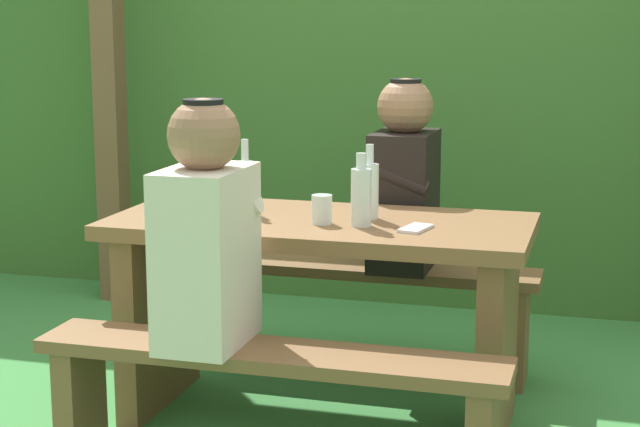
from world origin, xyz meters
TOP-DOWN VIEW (x-y plane):
  - ground_plane at (0.00, 0.00)m, footprint 12.00×12.00m
  - hedge_backdrop at (0.00, 1.83)m, footprint 6.40×0.65m
  - pergola_post_left at (-1.39, 1.22)m, footprint 0.12×0.12m
  - picnic_table at (0.00, 0.00)m, footprint 1.40×0.64m
  - bench_near at (0.00, -0.54)m, footprint 1.40×0.24m
  - bench_far at (0.00, 0.54)m, footprint 1.40×0.24m
  - person_white_shirt at (-0.19, -0.53)m, footprint 0.25×0.35m
  - person_black_coat at (0.18, 0.53)m, footprint 0.25×0.35m
  - drinking_glass at (0.03, -0.08)m, footprint 0.07×0.07m
  - bottle_left at (0.16, 0.05)m, footprint 0.06×0.06m
  - bottle_right at (0.16, -0.08)m, footprint 0.07×0.07m
  - bottle_center at (-0.27, 0.03)m, footprint 0.06×0.06m
  - cell_phone at (0.34, -0.09)m, footprint 0.10×0.15m

SIDE VIEW (x-z plane):
  - ground_plane at x=0.00m, z-range 0.00..0.00m
  - bench_near at x=0.00m, z-range 0.09..0.52m
  - bench_far at x=0.00m, z-range 0.09..0.52m
  - picnic_table at x=0.00m, z-range 0.13..0.84m
  - cell_phone at x=0.34m, z-range 0.71..0.72m
  - drinking_glass at x=0.03m, z-range 0.71..0.80m
  - person_white_shirt at x=-0.19m, z-range 0.40..1.12m
  - person_black_coat at x=0.18m, z-range 0.40..1.12m
  - bottle_center at x=-0.27m, z-range 0.68..0.93m
  - bottle_left at x=0.16m, z-range 0.68..0.93m
  - bottle_right at x=0.16m, z-range 0.69..0.93m
  - pergola_post_left at x=-1.39m, z-range 0.00..2.02m
  - hedge_backdrop at x=0.00m, z-range 0.00..2.09m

